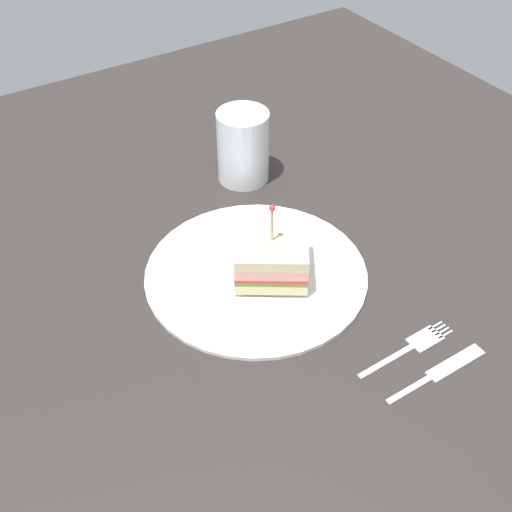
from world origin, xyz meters
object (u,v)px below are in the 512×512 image
object	(u,v)px
fork	(415,344)
knife	(441,370)
sandwich_half_center	(271,256)
drink_glass	(243,150)
plate	(256,272)

from	to	relation	value
fork	knife	world-z (taller)	same
sandwich_half_center	drink_glass	bearing A→B (deg)	157.30
plate	drink_glass	bearing A→B (deg)	152.61
sandwich_half_center	knife	xyz separation A→B (cm)	(20.57, 6.84, -3.10)
sandwich_half_center	drink_glass	world-z (taller)	sandwich_half_center
drink_glass	sandwich_half_center	bearing A→B (deg)	-22.70
drink_glass	knife	world-z (taller)	drink_glass
plate	drink_glass	distance (cm)	20.17
plate	sandwich_half_center	size ratio (longest dim) A/B	2.35
plate	fork	distance (cm)	19.67
drink_glass	knife	size ratio (longest dim) A/B	0.79
drink_glass	knife	xyz separation A→B (cm)	(39.42, -1.04, -4.16)
sandwich_half_center	knife	distance (cm)	21.90
fork	sandwich_half_center	bearing A→B (deg)	-157.25
plate	knife	world-z (taller)	plate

